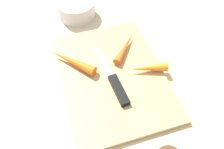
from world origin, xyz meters
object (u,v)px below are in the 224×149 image
object	(u,v)px
small_bowl	(76,9)
carrot_medium	(125,47)
cutting_board	(112,76)
carrot_shortest	(149,68)
knife	(116,86)
carrot_longest	(72,61)

from	to	relation	value
small_bowl	carrot_medium	bearing A→B (deg)	-155.75
cutting_board	small_bowl	size ratio (longest dim) A/B	3.05
cutting_board	carrot_shortest	size ratio (longest dim) A/B	3.74
knife	carrot_longest	bearing A→B (deg)	35.34
knife	carrot_medium	distance (m)	0.13
knife	carrot_shortest	bearing A→B (deg)	-80.17
knife	carrot_medium	size ratio (longest dim) A/B	1.68
knife	carrot_medium	world-z (taller)	carrot_medium
knife	small_bowl	distance (m)	0.32
carrot_longest	carrot_shortest	size ratio (longest dim) A/B	1.44
carrot_longest	carrot_shortest	distance (m)	0.20
cutting_board	carrot_longest	xyz separation A→B (m)	(0.06, 0.09, 0.02)
carrot_shortest	small_bowl	distance (m)	0.32
carrot_medium	small_bowl	xyz separation A→B (m)	(0.20, 0.09, 0.00)
carrot_medium	carrot_longest	bearing A→B (deg)	133.99
carrot_longest	small_bowl	world-z (taller)	small_bowl
cutting_board	carrot_medium	distance (m)	0.09
cutting_board	small_bowl	distance (m)	0.28
carrot_shortest	carrot_longest	bearing A→B (deg)	-12.13
knife	carrot_medium	xyz separation A→B (m)	(0.11, -0.06, 0.01)
knife	carrot_longest	xyz separation A→B (m)	(0.10, 0.09, 0.01)
carrot_shortest	carrot_medium	bearing A→B (deg)	-58.03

